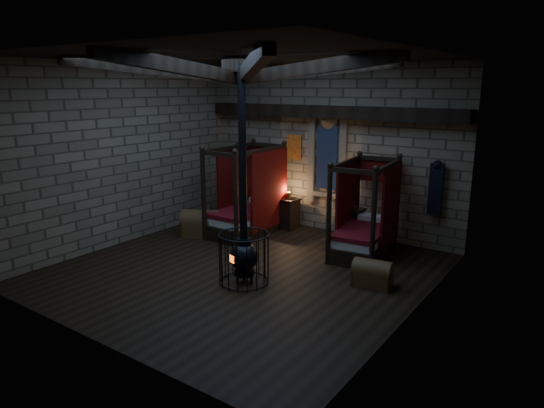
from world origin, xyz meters
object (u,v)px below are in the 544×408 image
Objects in this scene: bed_left at (248,212)px; stove at (244,253)px; bed_right at (365,231)px; trunk_left at (201,224)px; trunk_right at (372,274)px.

bed_left is 0.54× the size of stove.
bed_right is 3.12m from stove.
bed_left reaches higher than trunk_left.
trunk_left is 4.83m from trunk_right.
bed_left is at bearing 153.02° from trunk_right.
stove is at bearing -57.19° from trunk_left.
bed_right is (3.12, 0.24, -0.03)m from bed_left.
bed_right is at bearing 4.27° from bed_left.
bed_left is 2.86× the size of trunk_right.
bed_right is at bearing 89.21° from stove.
bed_left is 4.26m from trunk_right.
stove reaches higher than bed_right.
trunk_left is 1.40× the size of trunk_right.
bed_right reaches higher than trunk_right.
bed_right is at bearing 111.04° from trunk_right.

